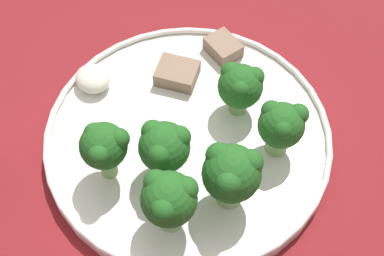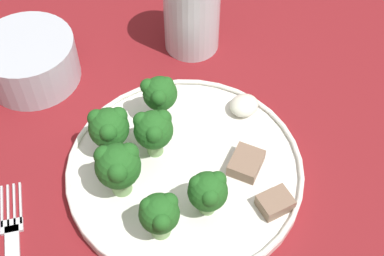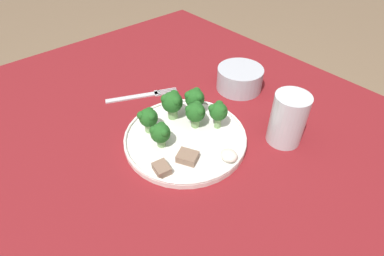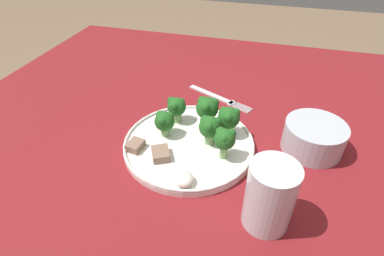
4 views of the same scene
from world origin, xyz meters
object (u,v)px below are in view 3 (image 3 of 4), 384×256
dinner_plate (185,138)px  fork (142,96)px  drinking_glass (287,121)px  cream_bowl (240,79)px

dinner_plate → fork: 0.21m
dinner_plate → drinking_glass: (0.14, 0.17, 0.04)m
fork → drinking_glass: bearing=22.9°
fork → dinner_plate: bearing=-5.8°
drinking_glass → fork: bearing=-157.1°
drinking_glass → dinner_plate: bearing=-129.9°
cream_bowl → drinking_glass: (0.20, -0.08, 0.02)m
cream_bowl → drinking_glass: size_ratio=1.04×
dinner_plate → fork: (-0.21, 0.02, -0.01)m
dinner_plate → fork: size_ratio=1.49×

